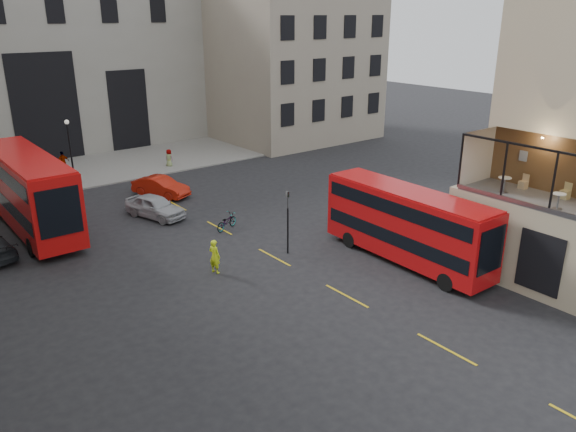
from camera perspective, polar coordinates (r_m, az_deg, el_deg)
ground at (r=26.60m, az=18.38°, el=-11.25°), size 140.00×140.00×0.00m
host_frontage at (r=30.86m, az=25.61°, el=-3.15°), size 3.00×11.00×4.50m
cafe_floor at (r=30.11m, az=26.26°, el=0.89°), size 3.00×10.00×0.10m
gateway at (r=61.66m, az=-25.29°, el=14.48°), size 35.00×10.60×18.00m
building_right at (r=65.32m, az=-0.86°, el=17.39°), size 16.60×18.60×20.00m
pavement_far at (r=53.29m, az=-22.20°, el=4.05°), size 40.00×12.00×0.12m
traffic_light_near at (r=32.18m, az=-0.02°, el=0.16°), size 0.16×0.20×3.80m
street_lamp_b at (r=49.01m, az=-21.15°, el=5.72°), size 0.36×0.36×5.33m
bus_near at (r=31.83m, az=12.02°, el=-0.62°), size 2.63×10.62×4.22m
bus_far at (r=39.31m, az=-24.84°, el=2.57°), size 3.00×12.58×5.01m
car_a at (r=39.64m, az=-13.36°, el=0.96°), size 3.17×4.96×1.57m
car_b at (r=44.15m, az=-12.80°, el=2.92°), size 3.35×4.85×1.52m
bicycle at (r=36.74m, az=-6.27°, el=-0.57°), size 2.08×1.35×1.03m
cyclist at (r=30.58m, az=-7.46°, el=-4.09°), size 0.65×0.80×1.91m
pedestrian_b at (r=46.38m, az=-24.14°, el=2.50°), size 1.17×0.94×1.58m
pedestrian_c at (r=53.18m, az=-21.88°, el=5.08°), size 1.21×0.69×1.94m
pedestrian_d at (r=52.51m, az=-11.99°, el=5.76°), size 0.83×0.96×1.66m
cafe_table_mid at (r=29.25m, az=25.79°, el=1.60°), size 0.61×0.61×0.76m
cafe_table_far at (r=30.85m, az=21.13°, el=3.20°), size 0.65×0.65×0.81m
cafe_chair_c at (r=31.11m, az=26.33°, el=2.02°), size 0.44×0.44×0.81m
cafe_chair_d at (r=32.01m, az=22.79°, el=2.99°), size 0.41×0.41×0.77m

